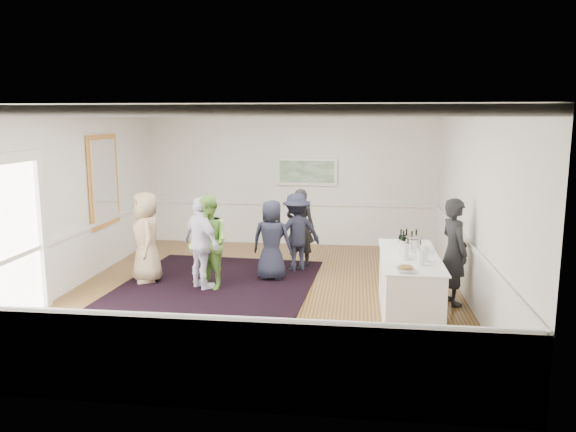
# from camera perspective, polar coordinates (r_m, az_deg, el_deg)

# --- Properties ---
(floor) EXTENTS (8.00, 8.00, 0.00)m
(floor) POSITION_cam_1_polar(r_m,az_deg,el_deg) (9.99, -2.49, -7.86)
(floor) COLOR olive
(floor) RESTS_ON ground
(ceiling) EXTENTS (7.00, 8.00, 0.02)m
(ceiling) POSITION_cam_1_polar(r_m,az_deg,el_deg) (9.50, -2.64, 10.83)
(ceiling) COLOR white
(ceiling) RESTS_ON wall_back
(wall_left) EXTENTS (0.02, 8.00, 3.20)m
(wall_left) POSITION_cam_1_polar(r_m,az_deg,el_deg) (10.76, -21.28, 1.51)
(wall_left) COLOR white
(wall_left) RESTS_ON floor
(wall_right) EXTENTS (0.02, 8.00, 3.20)m
(wall_right) POSITION_cam_1_polar(r_m,az_deg,el_deg) (9.67, 18.34, 0.80)
(wall_right) COLOR white
(wall_right) RESTS_ON floor
(wall_back) EXTENTS (7.00, 0.02, 3.20)m
(wall_back) POSITION_cam_1_polar(r_m,az_deg,el_deg) (13.54, 0.25, 3.82)
(wall_back) COLOR white
(wall_back) RESTS_ON floor
(wall_front) EXTENTS (7.00, 0.02, 3.20)m
(wall_front) POSITION_cam_1_polar(r_m,az_deg,el_deg) (5.79, -9.17, -4.79)
(wall_front) COLOR white
(wall_front) RESTS_ON floor
(wainscoting) EXTENTS (7.00, 8.00, 1.00)m
(wainscoting) POSITION_cam_1_polar(r_m,az_deg,el_deg) (9.84, -2.52, -5.09)
(wainscoting) COLOR white
(wainscoting) RESTS_ON floor
(mirror) EXTENTS (0.05, 1.25, 1.85)m
(mirror) POSITION_cam_1_polar(r_m,az_deg,el_deg) (11.87, -18.19, 3.41)
(mirror) COLOR #EE9C46
(mirror) RESTS_ON wall_left
(doorway) EXTENTS (0.10, 1.78, 2.56)m
(doorway) POSITION_cam_1_polar(r_m,az_deg,el_deg) (9.16, -26.48, -1.41)
(doorway) COLOR white
(doorway) RESTS_ON wall_left
(landscape_painting) EXTENTS (1.44, 0.06, 0.66)m
(landscape_painting) POSITION_cam_1_polar(r_m,az_deg,el_deg) (13.43, 1.92, 4.53)
(landscape_painting) COLOR white
(landscape_painting) RESTS_ON wall_back
(area_rug) EXTENTS (3.71, 4.72, 0.02)m
(area_rug) POSITION_cam_1_polar(r_m,az_deg,el_deg) (10.26, -7.72, -7.39)
(area_rug) COLOR black
(area_rug) RESTS_ON floor
(serving_table) EXTENTS (0.89, 2.34, 0.95)m
(serving_table) POSITION_cam_1_polar(r_m,az_deg,el_deg) (9.06, 12.18, -6.81)
(serving_table) COLOR white
(serving_table) RESTS_ON floor
(bartender) EXTENTS (0.61, 0.75, 1.77)m
(bartender) POSITION_cam_1_polar(r_m,az_deg,el_deg) (9.62, 16.51, -3.49)
(bartender) COLOR black
(bartender) RESTS_ON floor
(guest_tan) EXTENTS (0.88, 1.00, 1.71)m
(guest_tan) POSITION_cam_1_polar(r_m,az_deg,el_deg) (10.79, -14.21, -2.09)
(guest_tan) COLOR #9F8463
(guest_tan) RESTS_ON floor
(guest_green) EXTENTS (1.05, 1.02, 1.71)m
(guest_green) POSITION_cam_1_polar(r_m,az_deg,el_deg) (10.15, -8.12, -2.67)
(guest_green) COLOR #6CA742
(guest_green) RESTS_ON floor
(guest_lilac) EXTENTS (1.01, 0.95, 1.67)m
(guest_lilac) POSITION_cam_1_polar(r_m,az_deg,el_deg) (10.14, -8.79, -2.78)
(guest_lilac) COLOR silver
(guest_lilac) RESTS_ON floor
(guest_dark_a) EXTENTS (1.17, 0.99, 1.58)m
(guest_dark_a) POSITION_cam_1_polar(r_m,az_deg,el_deg) (11.24, 0.87, -1.67)
(guest_dark_a) COLOR #1C1E2F
(guest_dark_a) RESTS_ON floor
(guest_dark_b) EXTENTS (0.63, 0.45, 1.62)m
(guest_dark_b) POSITION_cam_1_polar(r_m,az_deg,el_deg) (11.62, 1.26, -1.16)
(guest_dark_b) COLOR black
(guest_dark_b) RESTS_ON floor
(guest_navy) EXTENTS (0.79, 0.55, 1.53)m
(guest_navy) POSITION_cam_1_polar(r_m,az_deg,el_deg) (10.64, -1.66, -2.45)
(guest_navy) COLOR #1C1E2F
(guest_navy) RESTS_ON floor
(wine_bottles) EXTENTS (0.32, 0.26, 0.31)m
(wine_bottles) POSITION_cam_1_polar(r_m,az_deg,el_deg) (9.43, 12.06, -2.22)
(wine_bottles) COLOR black
(wine_bottles) RESTS_ON serving_table
(juice_pitchers) EXTENTS (0.44, 0.61, 0.24)m
(juice_pitchers) POSITION_cam_1_polar(r_m,az_deg,el_deg) (8.60, 12.56, -3.66)
(juice_pitchers) COLOR #6DA53A
(juice_pitchers) RESTS_ON serving_table
(ice_bucket) EXTENTS (0.26, 0.26, 0.25)m
(ice_bucket) POSITION_cam_1_polar(r_m,az_deg,el_deg) (9.16, 12.66, -2.86)
(ice_bucket) COLOR silver
(ice_bucket) RESTS_ON serving_table
(nut_bowl) EXTENTS (0.28, 0.28, 0.08)m
(nut_bowl) POSITION_cam_1_polar(r_m,az_deg,el_deg) (7.99, 11.88, -5.28)
(nut_bowl) COLOR white
(nut_bowl) RESTS_ON serving_table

